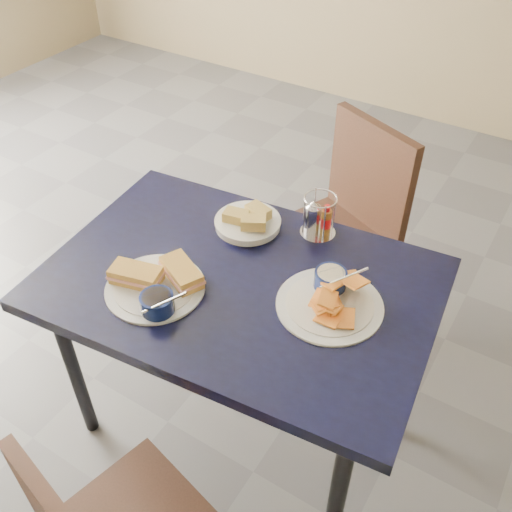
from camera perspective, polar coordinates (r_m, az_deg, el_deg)
The scene contains 7 objects.
ground at distance 2.37m, azimuth -4.02°, elevation -10.79°, with size 6.00×6.00×0.00m, color #545459.
dining_table at distance 1.66m, azimuth -1.61°, elevation -4.18°, with size 1.16×0.84×0.75m.
chair_far at distance 2.30m, azimuth 8.49°, elevation 4.36°, with size 0.53×0.54×0.87m.
sandwich_plate at distance 1.58m, azimuth -9.84°, elevation -2.76°, with size 0.30×0.28×0.12m.
plantain_plate at distance 1.55m, azimuth 7.45°, elevation -4.01°, with size 0.29×0.29×0.12m.
bread_basket at distance 1.78m, azimuth -0.78°, elevation 3.48°, with size 0.20×0.20×0.07m.
condiment_caddy at distance 1.75m, azimuth 6.19°, elevation 3.81°, with size 0.11×0.11×0.14m.
Camera 1 is at (0.91, -1.15, 1.86)m, focal length 40.00 mm.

